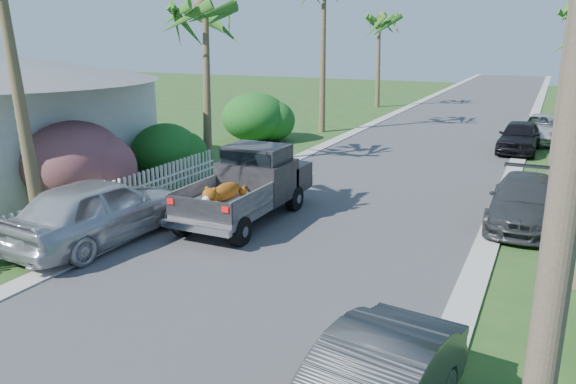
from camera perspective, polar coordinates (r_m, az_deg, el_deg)
The scene contains 18 objects.
ground at distance 9.89m, azimuth -13.02°, elevation -15.84°, with size 120.00×120.00×0.00m, color #22491B.
road at distance 32.36m, azimuth 15.44°, elevation 5.98°, with size 8.00×100.00×0.02m, color #38383A.
curb_left at distance 33.35m, azimuth 8.13°, elevation 6.69°, with size 0.60×100.00×0.06m, color #A5A39E.
curb_right at distance 31.92m, azimuth 23.07°, elevation 5.21°, with size 0.60×100.00×0.06m, color #A5A39E.
pickup_truck at distance 16.17m, azimuth -3.64°, elevation 0.93°, with size 1.98×5.12×2.06m.
parked_car_rm at distance 16.90m, azimuth 22.91°, elevation -0.92°, with size 1.81×4.46×1.29m, color #2E3133.
parked_car_rf at distance 27.48m, azimuth 22.44°, elevation 5.20°, with size 1.65×4.10×1.40m, color black.
parked_car_rd at distance 30.74m, azimuth 24.39°, elevation 5.89°, with size 2.17×4.70×1.30m, color silver.
parked_car_ln at distance 14.91m, azimuth -18.56°, elevation -1.77°, with size 2.01×5.00×1.70m, color #B3B5BB.
palm_l_b at distance 22.21m, azimuth -8.57°, elevation 18.14°, with size 4.40×4.40×7.40m.
palm_l_d at distance 42.24m, azimuth 9.35°, elevation 17.21°, with size 4.40×4.40×7.70m.
shrub_l_b at distance 18.60m, azimuth -20.87°, elevation 2.79°, with size 3.00×3.30×2.60m, color #BC1A63.
shrub_l_c at distance 21.30m, azimuth -12.35°, elevation 4.14°, with size 2.40×2.64×2.00m, color #164D1A.
shrub_l_d at distance 28.21m, azimuth -3.40°, elevation 7.62°, with size 3.20×3.52×2.40m, color #164D1A.
picket_fence at distance 17.20m, azimuth -17.62°, elevation -0.64°, with size 0.10×11.00×1.00m, color white.
utility_pole_b at distance 19.50m, azimuth 26.48°, elevation 12.56°, with size 1.60×0.26×9.00m.
utility_pole_c at distance 34.50m, azimuth 26.36°, elevation 13.20°, with size 1.60×0.26×9.00m.
utility_pole_d at distance 49.50m, azimuth 26.32°, elevation 13.45°, with size 1.60×0.26×9.00m.
Camera 1 is at (5.45, -6.49, 5.09)m, focal length 35.00 mm.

